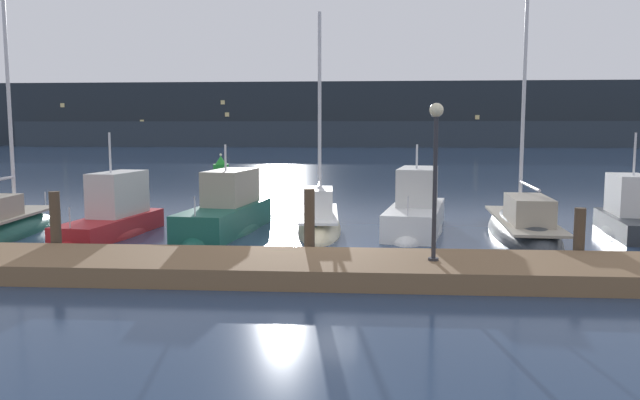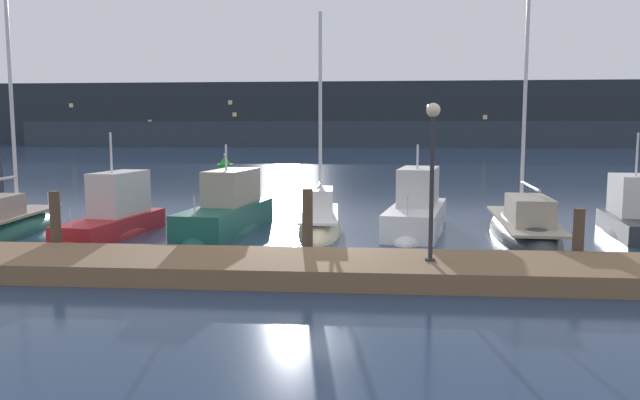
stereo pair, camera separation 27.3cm
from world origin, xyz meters
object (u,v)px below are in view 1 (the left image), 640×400
sailboat_berth_5 (319,227)px  motorboat_berth_8 (631,225)px  motorboat_berth_3 (113,225)px  channel_buoy (221,174)px  sailboat_berth_2 (8,232)px  motorboat_berth_4 (226,221)px  motorboat_berth_6 (416,220)px  dock_lamppost (436,155)px  sailboat_berth_7 (523,232)px

sailboat_berth_5 → motorboat_berth_8: sailboat_berth_5 is taller
motorboat_berth_3 → channel_buoy: motorboat_berth_3 is taller
sailboat_berth_2 → motorboat_berth_8: sailboat_berth_2 is taller
motorboat_berth_4 → motorboat_berth_6: (6.40, 0.66, 0.01)m
motorboat_berth_4 → dock_lamppost: (6.26, -6.24, 2.52)m
motorboat_berth_4 → channel_buoy: (-3.94, 16.06, 0.38)m
motorboat_berth_3 → sailboat_berth_7: bearing=4.1°
motorboat_berth_8 → motorboat_berth_4: bearing=-178.2°
sailboat_berth_2 → motorboat_berth_6: bearing=8.5°
motorboat_berth_6 → dock_lamppost: (-0.14, -6.89, 2.52)m
motorboat_berth_6 → motorboat_berth_8: motorboat_berth_8 is taller
motorboat_berth_4 → sailboat_berth_5: (3.13, 0.37, -0.21)m
motorboat_berth_6 → sailboat_berth_7: (3.40, -0.75, -0.23)m
motorboat_berth_6 → dock_lamppost: 7.34m
motorboat_berth_3 → sailboat_berth_5: bearing=12.0°
motorboat_berth_8 → channel_buoy: (-17.33, 15.65, 0.43)m
sailboat_berth_7 → dock_lamppost: (-3.53, -6.14, 2.75)m
motorboat_berth_6 → motorboat_berth_8: (6.99, -0.25, -0.06)m
motorboat_berth_8 → sailboat_berth_5: bearing=-179.8°
motorboat_berth_4 → sailboat_berth_5: sailboat_berth_5 is taller
sailboat_berth_5 → channel_buoy: size_ratio=4.10×
motorboat_berth_6 → sailboat_berth_7: sailboat_berth_7 is taller
sailboat_berth_2 → channel_buoy: sailboat_berth_2 is taller
sailboat_berth_2 → sailboat_berth_7: bearing=4.2°
channel_buoy → sailboat_berth_7: bearing=-49.6°
sailboat_berth_7 → motorboat_berth_8: size_ratio=2.13×
motorboat_berth_4 → sailboat_berth_2: bearing=-169.1°
sailboat_berth_7 → motorboat_berth_3: bearing=-175.9°
motorboat_berth_3 → motorboat_berth_6: motorboat_berth_3 is taller
channel_buoy → dock_lamppost: 24.61m
sailboat_berth_5 → motorboat_berth_6: size_ratio=1.32×
sailboat_berth_2 → channel_buoy: size_ratio=4.18×
motorboat_berth_3 → motorboat_berth_6: 10.05m
sailboat_berth_2 → motorboat_berth_3: bearing=4.9°
motorboat_berth_4 → motorboat_berth_3: bearing=-163.5°
sailboat_berth_7 → sailboat_berth_2: bearing=-175.8°
motorboat_berth_3 → motorboat_berth_8: (16.90, 1.45, -0.04)m
dock_lamppost → sailboat_berth_5: bearing=115.4°
sailboat_berth_7 → dock_lamppost: sailboat_berth_7 is taller
motorboat_berth_3 → channel_buoy: 17.11m
sailboat_berth_5 → sailboat_berth_7: bearing=-4.0°
motorboat_berth_3 → motorboat_berth_4: bearing=16.5°
motorboat_berth_3 → dock_lamppost: bearing=-28.0°
motorboat_berth_3 → motorboat_berth_4: (3.51, 1.04, 0.02)m
sailboat_berth_2 → sailboat_berth_5: sailboat_berth_2 is taller
dock_lamppost → sailboat_berth_7: bearing=60.1°
sailboat_berth_5 → dock_lamppost: size_ratio=2.26×
motorboat_berth_4 → motorboat_berth_6: bearing=5.9°
motorboat_berth_3 → motorboat_berth_6: size_ratio=0.89×
motorboat_berth_4 → dock_lamppost: dock_lamppost is taller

